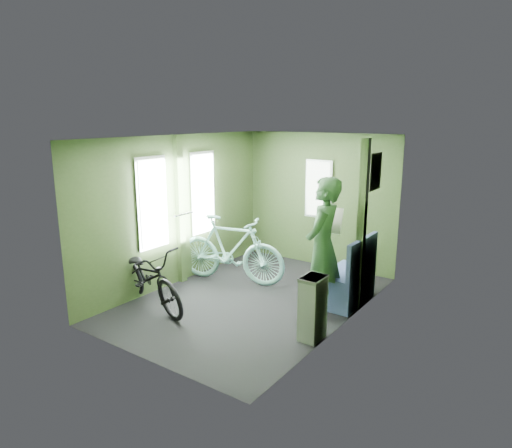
{
  "coord_description": "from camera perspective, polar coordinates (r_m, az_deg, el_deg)",
  "views": [
    {
      "loc": [
        3.55,
        -4.98,
        2.57
      ],
      "look_at": [
        0.0,
        0.1,
        1.1
      ],
      "focal_mm": 32.0,
      "sensor_mm": 36.0,
      "label": 1
    }
  ],
  "objects": [
    {
      "name": "bench_seat",
      "position": [
        6.58,
        11.35,
        -7.24
      ],
      "size": [
        0.52,
        0.92,
        0.97
      ],
      "rotation": [
        0.0,
        0.0,
        -0.01
      ],
      "color": "navy",
      "rests_on": "ground"
    },
    {
      "name": "room",
      "position": [
        6.27,
        -0.6,
        2.93
      ],
      "size": [
        4.0,
        4.02,
        2.31
      ],
      "color": "black",
      "rests_on": "ground"
    },
    {
      "name": "bicycle_black",
      "position": [
        6.57,
        -13.06,
        -10.06
      ],
      "size": [
        1.85,
        1.19,
        0.99
      ],
      "primitive_type": "imported",
      "rotation": [
        0.0,
        -0.18,
        1.29
      ],
      "color": "black",
      "rests_on": "ground"
    },
    {
      "name": "bicycle_mint",
      "position": [
        7.33,
        -3.15,
        -7.21
      ],
      "size": [
        1.88,
        0.95,
        1.1
      ],
      "primitive_type": "imported",
      "rotation": [
        0.0,
        -0.05,
        1.8
      ],
      "color": "#7DC3B8",
      "rests_on": "ground"
    },
    {
      "name": "waste_box",
      "position": [
        5.44,
        7.08,
        -10.4
      ],
      "size": [
        0.23,
        0.32,
        0.78
      ],
      "primitive_type": "cube",
      "color": "gray",
      "rests_on": "ground"
    },
    {
      "name": "passenger",
      "position": [
        6.0,
        8.33,
        -2.81
      ],
      "size": [
        0.52,
        0.74,
        1.83
      ],
      "rotation": [
        0.0,
        0.0,
        -1.45
      ],
      "color": "#2B4F2E",
      "rests_on": "ground"
    }
  ]
}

